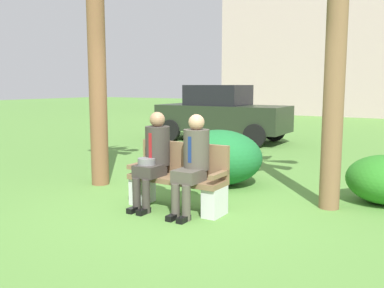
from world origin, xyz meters
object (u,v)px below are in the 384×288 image
at_px(seated_man_left, 154,155).
at_px(shrub_mid_lawn, 219,157).
at_px(building_backdrop, 369,9).
at_px(park_bench, 179,180).
at_px(parked_car_near, 222,113).
at_px(seated_man_right, 193,159).

relative_size(seated_man_left, shrub_mid_lawn, 0.89).
relative_size(seated_man_left, building_backdrop, 0.08).
distance_m(seated_man_left, shrub_mid_lawn, 1.72).
xyz_separation_m(park_bench, shrub_mid_lawn, (-0.21, 1.57, 0.07)).
bearing_deg(parked_car_near, shrub_mid_lawn, -62.87).
bearing_deg(seated_man_right, park_bench, 158.54).
bearing_deg(building_backdrop, seated_man_left, -87.36).
distance_m(seated_man_right, building_backdrop, 22.73).
relative_size(seated_man_left, seated_man_right, 1.01).
height_order(seated_man_left, parked_car_near, parked_car_near).
relative_size(parked_car_near, building_backdrop, 0.25).
bearing_deg(seated_man_left, shrub_mid_lawn, 85.98).
height_order(seated_man_left, shrub_mid_lawn, seated_man_left).
height_order(shrub_mid_lawn, parked_car_near, parked_car_near).
bearing_deg(building_backdrop, park_bench, -86.49).
height_order(parked_car_near, building_backdrop, building_backdrop).
bearing_deg(park_bench, seated_man_right, -21.46).
bearing_deg(seated_man_left, building_backdrop, 92.64).
bearing_deg(seated_man_right, parked_car_near, 114.69).
xyz_separation_m(seated_man_right, building_backdrop, (-1.64, 22.06, 5.23)).
bearing_deg(seated_man_right, seated_man_left, -179.56).
distance_m(park_bench, seated_man_right, 0.46).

